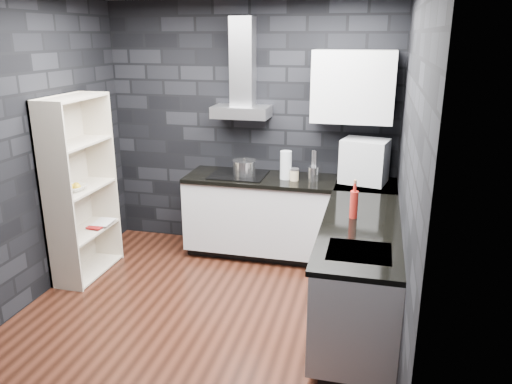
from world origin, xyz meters
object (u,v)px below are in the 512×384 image
at_px(pot, 244,168).
at_px(utensil_crock, 313,174).
at_px(glass_vase, 286,165).
at_px(red_bottle, 354,205).
at_px(appliance_garage, 364,161).
at_px(storage_jar, 294,175).
at_px(fruit_bowl, 74,188).
at_px(bookshelf, 81,189).

bearing_deg(pot, utensil_crock, -1.05).
relative_size(glass_vase, red_bottle, 1.29).
bearing_deg(utensil_crock, red_bottle, -65.34).
bearing_deg(red_bottle, appliance_garage, 87.83).
xyz_separation_m(storage_jar, fruit_bowl, (-1.98, -0.89, -0.02)).
height_order(glass_vase, red_bottle, glass_vase).
relative_size(pot, storage_jar, 2.16).
bearing_deg(red_bottle, storage_jar, 123.92).
bearing_deg(storage_jar, glass_vase, 157.65).
distance_m(appliance_garage, red_bottle, 1.07).
distance_m(utensil_crock, red_bottle, 1.12).
xyz_separation_m(glass_vase, bookshelf, (-1.89, -0.83, -0.15)).
xyz_separation_m(glass_vase, red_bottle, (0.75, -1.02, -0.03)).
height_order(pot, utensil_crock, pot).
distance_m(utensil_crock, fruit_bowl, 2.36).
relative_size(utensil_crock, bookshelf, 0.08).
bearing_deg(appliance_garage, glass_vase, -164.30).
height_order(utensil_crock, red_bottle, red_bottle).
bearing_deg(bookshelf, storage_jar, 35.38).
bearing_deg(utensil_crock, fruit_bowl, -156.96).
height_order(glass_vase, appliance_garage, appliance_garage).
relative_size(pot, fruit_bowl, 1.09).
bearing_deg(red_bottle, bookshelf, 175.94).
height_order(appliance_garage, fruit_bowl, appliance_garage).
distance_m(appliance_garage, bookshelf, 2.83).
xyz_separation_m(pot, appliance_garage, (1.24, 0.04, 0.14)).
bearing_deg(pot, red_bottle, -40.47).
bearing_deg(red_bottle, pot, 139.53).
height_order(pot, bookshelf, bookshelf).
xyz_separation_m(pot, glass_vase, (0.45, -0.01, 0.06)).
relative_size(storage_jar, bookshelf, 0.06).
bearing_deg(pot, bookshelf, -149.68).
distance_m(pot, utensil_crock, 0.74).
bearing_deg(fruit_bowl, storage_jar, 24.12).
height_order(glass_vase, storage_jar, glass_vase).
bearing_deg(pot, fruit_bowl, -146.83).
height_order(storage_jar, fruit_bowl, storage_jar).
bearing_deg(bookshelf, glass_vase, 37.41).
xyz_separation_m(utensil_crock, fruit_bowl, (-2.17, -0.92, -0.03)).
bearing_deg(bookshelf, pot, 44.00).
height_order(storage_jar, utensil_crock, utensil_crock).
xyz_separation_m(glass_vase, fruit_bowl, (-1.89, -0.93, -0.11)).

